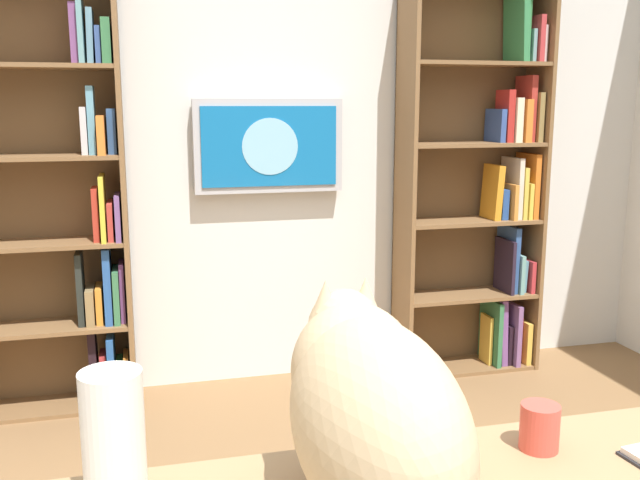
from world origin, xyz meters
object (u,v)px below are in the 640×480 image
(wall_mounted_tv, at_px, (269,146))
(paper_towel_roll, at_px, (113,438))
(coffee_mug, at_px, (540,427))
(cat, at_px, (369,406))
(bookshelf_left, at_px, (485,190))
(bookshelf_right, at_px, (56,209))

(wall_mounted_tv, height_order, paper_towel_roll, wall_mounted_tv)
(wall_mounted_tv, height_order, coffee_mug, wall_mounted_tv)
(wall_mounted_tv, xyz_separation_m, cat, (0.28, 2.46, -0.30))
(bookshelf_left, xyz_separation_m, paper_towel_roll, (1.88, 2.25, -0.12))
(bookshelf_right, relative_size, paper_towel_roll, 8.30)
(cat, bearing_deg, coffee_mug, -164.56)
(wall_mounted_tv, xyz_separation_m, coffee_mug, (-0.13, 2.35, -0.44))
(wall_mounted_tv, bearing_deg, coffee_mug, 93.11)
(bookshelf_left, relative_size, coffee_mug, 21.63)
(cat, xyz_separation_m, coffee_mug, (-0.41, -0.11, -0.14))
(coffee_mug, bearing_deg, paper_towel_roll, -0.99)
(bookshelf_right, relative_size, coffee_mug, 21.14)
(cat, relative_size, paper_towel_roll, 2.73)
(bookshelf_left, xyz_separation_m, coffee_mug, (1.04, 2.26, -0.19))
(bookshelf_left, height_order, coffee_mug, bookshelf_left)
(bookshelf_right, distance_m, coffee_mug, 2.55)
(wall_mounted_tv, relative_size, paper_towel_roll, 3.09)
(coffee_mug, bearing_deg, bookshelf_right, -63.02)
(paper_towel_roll, relative_size, coffee_mug, 2.55)
(wall_mounted_tv, distance_m, paper_towel_roll, 2.46)
(wall_mounted_tv, bearing_deg, bookshelf_right, 4.51)
(wall_mounted_tv, bearing_deg, paper_towel_roll, 73.10)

